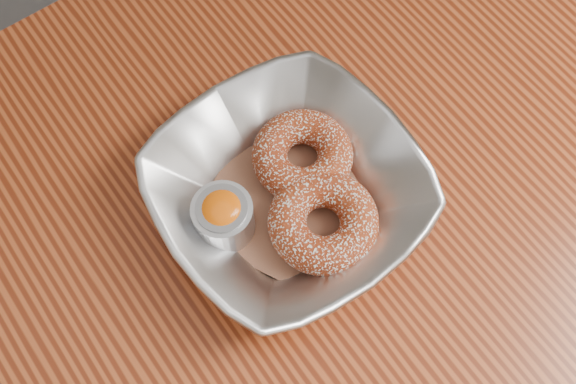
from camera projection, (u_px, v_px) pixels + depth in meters
table at (276, 309)px, 0.70m from camera, size 1.20×0.80×0.75m
serving_bowl at (288, 192)px, 0.61m from camera, size 0.24×0.24×0.06m
parchment at (288, 201)px, 0.63m from camera, size 0.20×0.20×0.00m
donut_back at (302, 155)px, 0.63m from camera, size 0.11×0.11×0.03m
donut_front at (323, 222)px, 0.60m from camera, size 0.14×0.14×0.04m
ramekin at (223, 216)px, 0.60m from camera, size 0.05×0.05×0.05m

